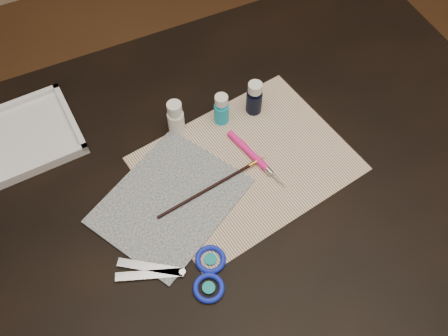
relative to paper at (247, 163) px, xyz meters
name	(u,v)px	position (x,y,z in m)	size (l,w,h in m)	color
ground	(224,302)	(-0.06, -0.02, -0.76)	(3.50, 3.50, 0.02)	#422614
table	(224,256)	(-0.06, -0.02, -0.38)	(1.30, 0.90, 0.75)	black
paper	(247,163)	(0.00, 0.00, 0.00)	(0.40, 0.30, 0.00)	silver
canvas	(170,201)	(-0.17, -0.02, 0.00)	(0.26, 0.21, 0.00)	black
paint_bottle_white	(176,118)	(-0.09, 0.14, 0.04)	(0.03, 0.03, 0.08)	white
paint_bottle_cyan	(221,109)	(0.00, 0.12, 0.04)	(0.03, 0.03, 0.08)	#14A8D0
paint_bottle_navy	(254,98)	(0.07, 0.12, 0.04)	(0.03, 0.03, 0.08)	black
paintbrush	(214,186)	(-0.08, -0.02, 0.01)	(0.25, 0.01, 0.01)	black
craft_knife	(257,159)	(0.02, 0.00, 0.01)	(0.17, 0.01, 0.01)	#FF1B8F
scissors	(171,276)	(-0.22, -0.16, 0.00)	(0.21, 0.11, 0.01)	silver
palette_tray	(29,134)	(-0.38, 0.25, 0.01)	(0.19, 0.19, 0.02)	silver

